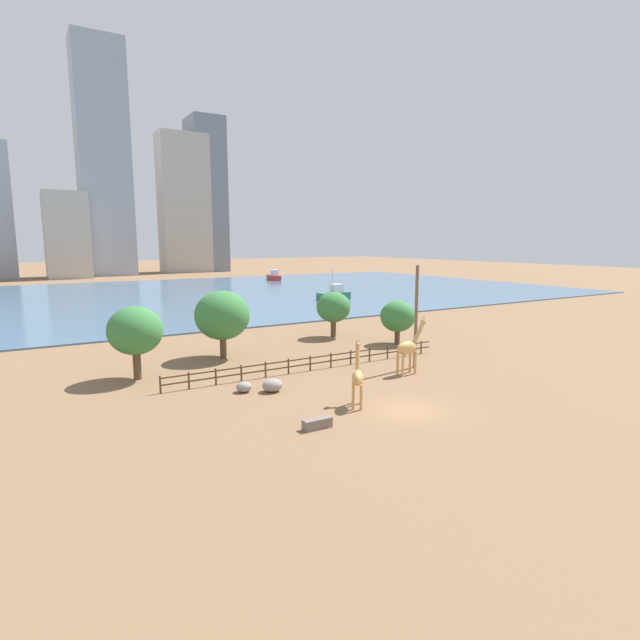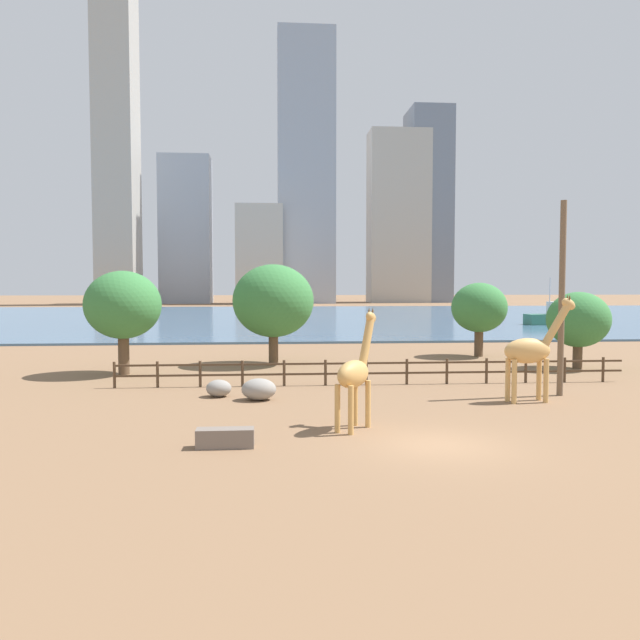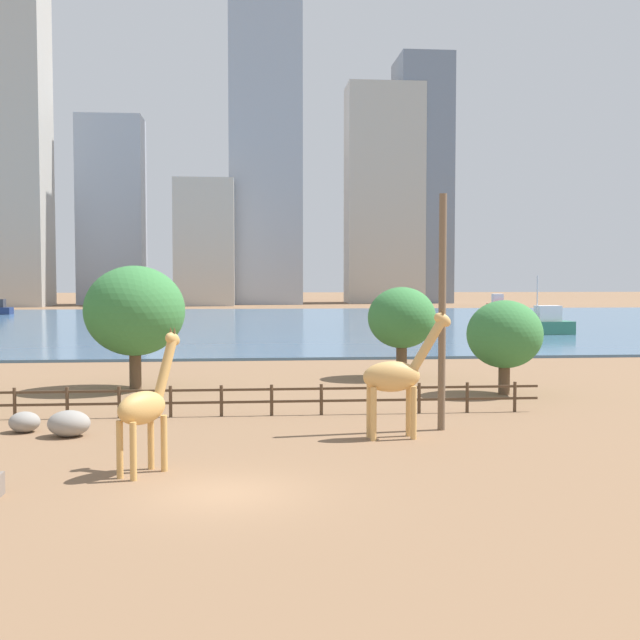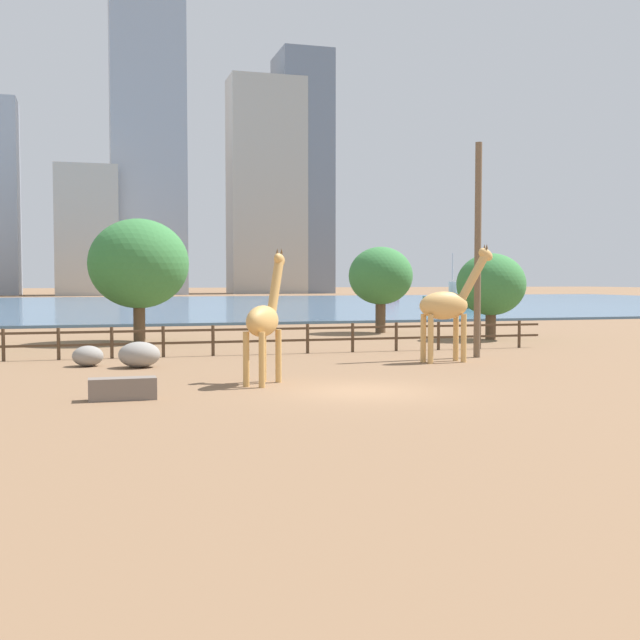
{
  "view_description": "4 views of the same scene",
  "coord_description": "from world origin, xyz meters",
  "px_view_note": "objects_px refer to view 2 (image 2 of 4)",
  "views": [
    {
      "loc": [
        -21.05,
        -23.85,
        10.88
      ],
      "look_at": [
        3.53,
        17.04,
        3.37
      ],
      "focal_mm": 28.0,
      "sensor_mm": 36.0,
      "label": 1
    },
    {
      "loc": [
        -5.31,
        -19.16,
        5.1
      ],
      "look_at": [
        -1.37,
        30.52,
        2.25
      ],
      "focal_mm": 35.0,
      "sensor_mm": 36.0,
      "label": 2
    },
    {
      "loc": [
        0.67,
        -21.29,
        5.79
      ],
      "look_at": [
        3.79,
        13.57,
        3.91
      ],
      "focal_mm": 45.0,
      "sensor_mm": 36.0,
      "label": 3
    },
    {
      "loc": [
        -7.54,
        -21.95,
        3.27
      ],
      "look_at": [
        2.58,
        13.4,
        1.39
      ],
      "focal_mm": 45.0,
      "sensor_mm": 36.0,
      "label": 4
    }
  ],
  "objects_px": {
    "tree_center_broad": "(479,308)",
    "boat_tug": "(103,306)",
    "tree_right_tall": "(273,301)",
    "boulder_by_pole": "(259,389)",
    "boat_ferry": "(497,304)",
    "giraffe_tall": "(532,351)",
    "tree_left_large": "(123,305)",
    "giraffe_companion": "(355,373)",
    "tree_left_small": "(578,320)",
    "boulder_near_fence": "(219,388)",
    "boat_sailboat": "(553,317)",
    "utility_pole": "(562,299)",
    "feeding_trough": "(225,438)"
  },
  "relations": [
    {
      "from": "tree_center_broad",
      "to": "boat_tug",
      "type": "xyz_separation_m",
      "value": [
        -46.56,
        78.58,
        -2.46
      ]
    },
    {
      "from": "tree_right_tall",
      "to": "boulder_by_pole",
      "type": "bearing_deg",
      "value": -93.3
    },
    {
      "from": "tree_center_broad",
      "to": "boat_ferry",
      "type": "relative_size",
      "value": 0.75
    },
    {
      "from": "giraffe_tall",
      "to": "tree_left_large",
      "type": "bearing_deg",
      "value": 147.97
    },
    {
      "from": "tree_center_broad",
      "to": "boat_tug",
      "type": "distance_m",
      "value": 91.37
    },
    {
      "from": "giraffe_companion",
      "to": "tree_left_small",
      "type": "bearing_deg",
      "value": -11.32
    },
    {
      "from": "boulder_near_fence",
      "to": "tree_left_small",
      "type": "xyz_separation_m",
      "value": [
        20.9,
        7.85,
        2.57
      ]
    },
    {
      "from": "giraffe_tall",
      "to": "tree_center_broad",
      "type": "relative_size",
      "value": 0.89
    },
    {
      "from": "tree_right_tall",
      "to": "tree_left_small",
      "type": "bearing_deg",
      "value": -10.32
    },
    {
      "from": "tree_right_tall",
      "to": "boat_tug",
      "type": "relative_size",
      "value": 1.19
    },
    {
      "from": "tree_left_large",
      "to": "boat_sailboat",
      "type": "height_order",
      "value": "boat_sailboat"
    },
    {
      "from": "utility_pole",
      "to": "boulder_by_pole",
      "type": "relative_size",
      "value": 5.83
    },
    {
      "from": "giraffe_tall",
      "to": "giraffe_companion",
      "type": "height_order",
      "value": "giraffe_tall"
    },
    {
      "from": "tree_center_broad",
      "to": "tree_left_small",
      "type": "bearing_deg",
      "value": -60.59
    },
    {
      "from": "utility_pole",
      "to": "boat_sailboat",
      "type": "bearing_deg",
      "value": 65.3
    },
    {
      "from": "utility_pole",
      "to": "feeding_trough",
      "type": "distance_m",
      "value": 17.24
    },
    {
      "from": "boat_sailboat",
      "to": "feeding_trough",
      "type": "bearing_deg",
      "value": 52.86
    },
    {
      "from": "boulder_near_fence",
      "to": "feeding_trough",
      "type": "height_order",
      "value": "boulder_near_fence"
    },
    {
      "from": "utility_pole",
      "to": "feeding_trough",
      "type": "height_order",
      "value": "utility_pole"
    },
    {
      "from": "giraffe_tall",
      "to": "boat_sailboat",
      "type": "distance_m",
      "value": 52.95
    },
    {
      "from": "boulder_by_pole",
      "to": "boat_sailboat",
      "type": "height_order",
      "value": "boat_sailboat"
    },
    {
      "from": "feeding_trough",
      "to": "boat_ferry",
      "type": "bearing_deg",
      "value": 65.5
    },
    {
      "from": "boat_ferry",
      "to": "tree_right_tall",
      "type": "bearing_deg",
      "value": 161.23
    },
    {
      "from": "utility_pole",
      "to": "boat_ferry",
      "type": "distance_m",
      "value": 99.87
    },
    {
      "from": "giraffe_tall",
      "to": "tree_left_small",
      "type": "xyz_separation_m",
      "value": [
        7.27,
        10.15,
        0.72
      ]
    },
    {
      "from": "tree_left_large",
      "to": "boat_ferry",
      "type": "bearing_deg",
      "value": 58.06
    },
    {
      "from": "tree_left_small",
      "to": "boat_sailboat",
      "type": "relative_size",
      "value": 0.72
    },
    {
      "from": "tree_left_small",
      "to": "boulder_by_pole",
      "type": "bearing_deg",
      "value": -155.19
    },
    {
      "from": "tree_left_small",
      "to": "tree_right_tall",
      "type": "bearing_deg",
      "value": 169.68
    },
    {
      "from": "boulder_near_fence",
      "to": "boulder_by_pole",
      "type": "xyz_separation_m",
      "value": [
        1.83,
        -0.97,
        0.09
      ]
    },
    {
      "from": "giraffe_tall",
      "to": "tree_left_large",
      "type": "relative_size",
      "value": 0.79
    },
    {
      "from": "feeding_trough",
      "to": "giraffe_companion",
      "type": "bearing_deg",
      "value": 26.05
    },
    {
      "from": "utility_pole",
      "to": "boulder_near_fence",
      "type": "height_order",
      "value": "utility_pole"
    },
    {
      "from": "giraffe_companion",
      "to": "boat_sailboat",
      "type": "distance_m",
      "value": 60.87
    },
    {
      "from": "tree_center_broad",
      "to": "boat_ferry",
      "type": "bearing_deg",
      "value": 68.83
    },
    {
      "from": "boulder_near_fence",
      "to": "boulder_by_pole",
      "type": "bearing_deg",
      "value": -27.86
    },
    {
      "from": "tree_center_broad",
      "to": "tree_left_small",
      "type": "relative_size",
      "value": 1.12
    },
    {
      "from": "boulder_near_fence",
      "to": "boat_tug",
      "type": "height_order",
      "value": "boat_tug"
    },
    {
      "from": "feeding_trough",
      "to": "tree_left_large",
      "type": "bearing_deg",
      "value": 112.64
    },
    {
      "from": "tree_right_tall",
      "to": "boat_sailboat",
      "type": "distance_m",
      "value": 48.45
    },
    {
      "from": "boulder_by_pole",
      "to": "tree_center_broad",
      "type": "relative_size",
      "value": 0.29
    },
    {
      "from": "giraffe_tall",
      "to": "tree_center_broad",
      "type": "distance_m",
      "value": 17.32
    },
    {
      "from": "tree_left_large",
      "to": "tree_left_small",
      "type": "xyz_separation_m",
      "value": [
        26.86,
        0.26,
        -0.96
      ]
    },
    {
      "from": "tree_left_small",
      "to": "boat_ferry",
      "type": "height_order",
      "value": "tree_left_small"
    },
    {
      "from": "tree_left_large",
      "to": "boat_ferry",
      "type": "distance_m",
      "value": 101.42
    },
    {
      "from": "tree_left_large",
      "to": "boat_sailboat",
      "type": "relative_size",
      "value": 0.9
    },
    {
      "from": "tree_center_broad",
      "to": "tree_right_tall",
      "type": "relative_size",
      "value": 0.82
    },
    {
      "from": "boulder_near_fence",
      "to": "tree_right_tall",
      "type": "bearing_deg",
      "value": 77.24
    },
    {
      "from": "giraffe_companion",
      "to": "tree_left_small",
      "type": "distance_m",
      "value": 21.4
    },
    {
      "from": "tree_left_large",
      "to": "tree_left_small",
      "type": "relative_size",
      "value": 1.26
    }
  ]
}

